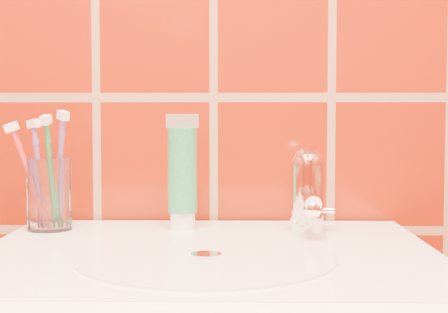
{
  "coord_description": "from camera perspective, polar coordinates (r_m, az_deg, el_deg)",
  "views": [
    {
      "loc": [
        0.03,
        0.13,
        1.02
      ],
      "look_at": [
        0.02,
        1.08,
        0.96
      ],
      "focal_mm": 55.0,
      "sensor_mm": 36.0,
      "label": 1
    }
  ],
  "objects": [
    {
      "name": "toothbrush_0",
      "position": [
        1.0,
        -15.77,
        -1.68
      ],
      "size": [
        0.1,
        0.09,
        0.16
      ],
      "primitive_type": null,
      "rotation": [
        0.34,
        0.0,
        -1.36
      ],
      "color": "red",
      "rests_on": "glass_tumbler"
    },
    {
      "name": "toothbrush_3",
      "position": [
        0.99,
        -14.2,
        -1.41
      ],
      "size": [
        0.04,
        0.09,
        0.18
      ],
      "primitive_type": null,
      "rotation": [
        0.19,
        0.0,
        -0.14
      ],
      "color": "#1F7738",
      "rests_on": "glass_tumbler"
    },
    {
      "name": "glass_tumbler",
      "position": [
        1.01,
        -14.31,
        -3.03
      ],
      "size": [
        0.07,
        0.07,
        0.1
      ],
      "primitive_type": "cylinder",
      "rotation": [
        0.0,
        0.0,
        0.03
      ],
      "color": "white",
      "rests_on": "pedestal_sink"
    },
    {
      "name": "toothbrush_2",
      "position": [
        1.0,
        -13.53,
        -1.19
      ],
      "size": [
        0.08,
        0.09,
        0.18
      ],
      "primitive_type": null,
      "rotation": [
        0.18,
        0.0,
        0.7
      ],
      "color": "#6A418C",
      "rests_on": "glass_tumbler"
    },
    {
      "name": "toothpaste_tube",
      "position": [
        0.99,
        -3.48,
        -1.58
      ],
      "size": [
        0.05,
        0.04,
        0.17
      ],
      "rotation": [
        0.0,
        0.0,
        0.15
      ],
      "color": "white",
      "rests_on": "pedestal_sink"
    },
    {
      "name": "faucet",
      "position": [
        0.97,
        6.94,
        -2.54
      ],
      "size": [
        0.05,
        0.11,
        0.12
      ],
      "color": "white",
      "rests_on": "pedestal_sink"
    },
    {
      "name": "toothbrush_1",
      "position": [
        1.01,
        -15.1,
        -1.49
      ],
      "size": [
        0.07,
        0.07,
        0.17
      ],
      "primitive_type": null,
      "rotation": [
        0.15,
        0.0,
        -2.21
      ],
      "color": "#764696",
      "rests_on": "glass_tumbler"
    }
  ]
}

